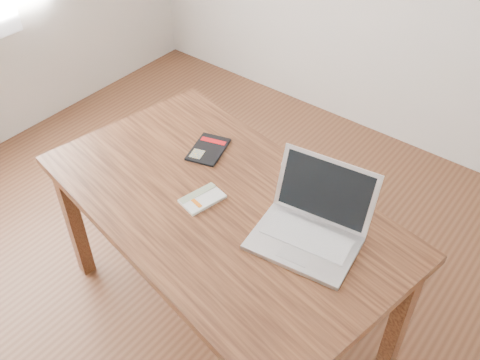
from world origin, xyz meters
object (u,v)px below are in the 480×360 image
Objects in this scene: desk at (221,218)px; white_guidebook at (202,199)px; laptop at (311,224)px; coffee_mug at (292,174)px; black_guidebook at (208,149)px.

desk is 8.72× the size of white_guidebook.
coffee_mug is at bearing 130.12° from laptop.
laptop is at bearing 21.04° from desk.
white_guidebook reaches higher than black_guidebook.
laptop reaches higher than coffee_mug.
desk is at bearing -57.90° from black_guidebook.
coffee_mug is (0.41, 0.04, 0.04)m from black_guidebook.
black_guidebook is (-0.19, 0.26, -0.00)m from white_guidebook.
black_guidebook is 0.65m from laptop.
coffee_mug is (0.16, 0.26, 0.14)m from desk.
laptop is at bearing -30.56° from black_guidebook.
laptop is at bearing -16.57° from coffee_mug.
white_guidebook is 1.54× the size of coffee_mug.
white_guidebook is 0.44× the size of laptop.
laptop is (0.37, 0.07, 0.14)m from desk.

